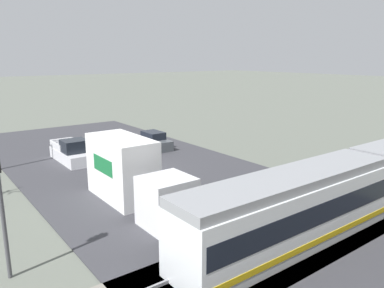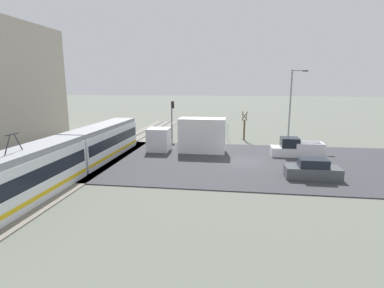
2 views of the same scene
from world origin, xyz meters
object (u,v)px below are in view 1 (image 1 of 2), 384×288
light_rail_tram (365,183)px  traffic_light_pole (0,196)px  sedan_car_0 (153,141)px  pickup_truck (72,153)px  box_truck (132,175)px

light_rail_tram → traffic_light_pole: traffic_light_pole is taller
light_rail_tram → sedan_car_0: size_ratio=5.88×
pickup_truck → traffic_light_pole: 16.78m
box_truck → pickup_truck: bearing=-92.0°
sedan_car_0 → traffic_light_pole: (15.37, 14.54, 2.62)m
sedan_car_0 → traffic_light_pole: size_ratio=0.82×
sedan_car_0 → traffic_light_pole: 21.32m
box_truck → traffic_light_pole: 8.38m
box_truck → pickup_truck: 11.04m
sedan_car_0 → box_truck: bearing=-126.4°
light_rail_tram → box_truck: bearing=-41.4°
pickup_truck → traffic_light_pole: (7.76, 14.66, 2.56)m
sedan_car_0 → traffic_light_pole: traffic_light_pole is taller
light_rail_tram → pickup_truck: bearing=-64.5°
box_truck → pickup_truck: box_truck is taller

